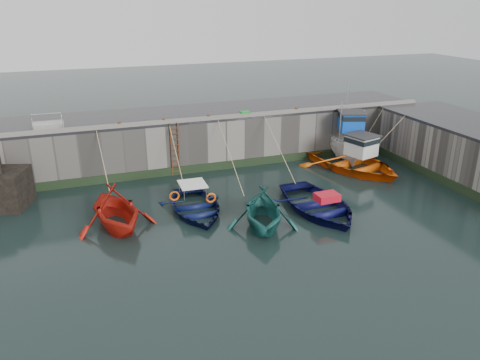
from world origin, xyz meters
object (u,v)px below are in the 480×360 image
object	(u,v)px
boat_near_blue	(196,212)
bollard_e	(296,110)
boat_far_orange	(353,162)
bollard_b	(164,121)
fish_crate	(245,114)
bollard_c	(209,117)
bollard_d	(249,114)
boat_near_white	(117,227)
boat_near_navy	(317,211)
boat_near_blacktrim	(263,226)
bollard_a	(120,124)
ladder	(175,150)
boat_far_white	(347,143)

from	to	relation	value
boat_near_blue	bollard_e	bearing A→B (deg)	36.74
boat_far_orange	bollard_b	world-z (taller)	boat_far_orange
fish_crate	bollard_c	xyz separation A→B (m)	(-2.33, -0.05, -0.01)
boat_near_blue	boat_far_orange	size ratio (longest dim) A/B	0.62
boat_near_blue	fish_crate	world-z (taller)	fish_crate
bollard_d	bollard_c	bearing A→B (deg)	180.00
boat_near_white	bollard_d	xyz separation A→B (m)	(8.88, 6.12, 3.30)
bollard_c	boat_near_navy	bearing A→B (deg)	-66.50
boat_near_blue	boat_near_blacktrim	world-z (taller)	boat_near_blacktrim
boat_near_blacktrim	fish_crate	bearing A→B (deg)	93.85
boat_near_white	bollard_a	xyz separation A→B (m)	(1.08, 6.12, 3.30)
bollard_e	boat_near_white	bearing A→B (deg)	-153.15
ladder	boat_near_blacktrim	world-z (taller)	ladder
bollard_d	bollard_b	bearing A→B (deg)	180.00
boat_near_blacktrim	boat_far_orange	bearing A→B (deg)	51.83
boat_far_orange	bollard_a	bearing A→B (deg)	151.70
boat_far_orange	bollard_e	distance (m)	4.82
boat_near_navy	bollard_c	size ratio (longest dim) A/B	20.37
boat_near_white	boat_near_navy	size ratio (longest dim) A/B	0.79
boat_near_blue	bollard_b	size ratio (longest dim) A/B	17.42
boat_near_blacktrim	boat_far_orange	xyz separation A→B (m)	(8.22, 5.39, 0.45)
bollard_b	bollard_e	size ratio (longest dim) A/B	1.00
boat_near_navy	boat_near_white	bearing A→B (deg)	169.59
boat_near_white	bollard_e	distance (m)	13.94
boat_near_navy	fish_crate	xyz separation A→B (m)	(-1.01, 7.74, 3.31)
boat_near_blacktrim	bollard_e	size ratio (longest dim) A/B	14.99
boat_near_blue	bollard_a	bearing A→B (deg)	117.53
boat_near_white	boat_far_orange	bearing A→B (deg)	0.90
boat_near_navy	bollard_d	xyz separation A→B (m)	(-0.74, 7.69, 3.30)
fish_crate	bollard_c	distance (m)	2.33
boat_near_blue	boat_near_navy	world-z (taller)	boat_near_navy
ladder	bollard_a	distance (m)	3.47
boat_near_blacktrim	bollard_e	xyz separation A→B (m)	(5.67, 8.33, 3.30)
ladder	bollard_a	xyz separation A→B (m)	(-3.00, 0.34, 1.71)
ladder	bollard_a	size ratio (longest dim) A/B	11.43
boat_near_blue	bollard_c	size ratio (longest dim) A/B	17.42
boat_near_white	boat_far_white	xyz separation A→B (m)	(15.52, 5.29, 0.99)
boat_far_white	bollard_a	distance (m)	14.65
boat_near_white	bollard_a	size ratio (longest dim) A/B	16.07
ladder	boat_far_orange	world-z (taller)	boat_far_orange
ladder	boat_near_white	size ratio (longest dim) A/B	0.71
boat_near_blue	bollard_d	world-z (taller)	bollard_d
boat_near_navy	bollard_e	xyz separation A→B (m)	(2.46, 7.69, 3.30)
ladder	boat_near_navy	bearing A→B (deg)	-52.99
fish_crate	bollard_a	size ratio (longest dim) A/B	2.02
ladder	boat_far_white	world-z (taller)	boat_far_white
bollard_d	fish_crate	bearing A→B (deg)	169.44
ladder	bollard_e	size ratio (longest dim) A/B	11.43
boat_near_navy	boat_far_white	distance (m)	9.10
boat_near_blue	boat_near_navy	xyz separation A→B (m)	(5.76, -1.93, 0.00)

